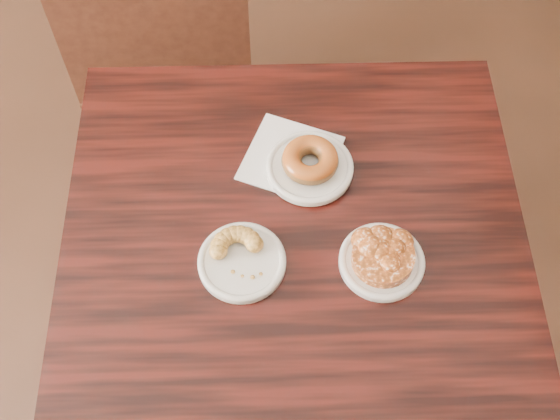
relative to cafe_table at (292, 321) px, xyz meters
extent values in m
plane|color=black|center=(-0.24, 0.06, -0.38)|extent=(5.00, 5.00, 0.00)
cube|color=black|center=(0.00, 0.00, 0.00)|extent=(0.94, 0.94, 0.75)
cube|color=white|center=(0.03, 0.17, 0.38)|extent=(0.22, 0.22, 0.00)
cylinder|color=white|center=(0.06, 0.13, 0.38)|extent=(0.16, 0.16, 0.01)
cylinder|color=silver|center=(-0.10, -0.03, 0.38)|extent=(0.15, 0.15, 0.01)
cylinder|color=silver|center=(0.13, -0.07, 0.38)|extent=(0.14, 0.14, 0.01)
torus|color=#923915|center=(0.06, 0.13, 0.41)|extent=(0.10, 0.10, 0.04)
camera|label=1|loc=(-0.15, -0.55, 1.44)|focal=45.00mm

